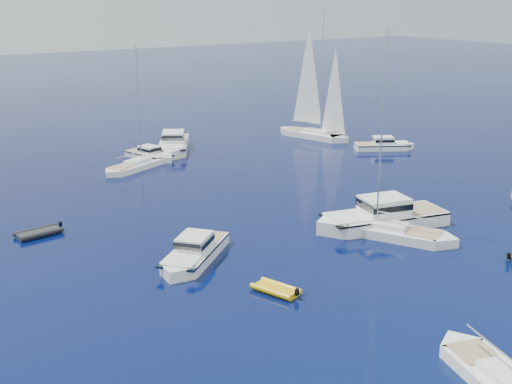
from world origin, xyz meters
TOP-DOWN VIEW (x-y plane):
  - ground at (0.00, 0.00)m, footprint 400.00×400.00m
  - motor_cruiser_left at (-9.95, 16.45)m, footprint 8.98×8.21m
  - motor_cruiser_centre at (6.79, 14.09)m, footprint 13.14×6.64m
  - motor_cruiser_far_r at (27.77, 34.89)m, footprint 8.22×6.22m
  - motor_cruiser_distant at (5.47, 49.46)m, footprint 8.91×11.66m
  - motor_cruiser_horizon at (1.12, 46.99)m, footprint 4.33×7.95m
  - sailboat_mid_r at (5.73, 11.93)m, footprint 7.89×11.67m
  - sailboat_centre at (-2.32, 43.60)m, footprint 9.97×6.17m
  - sailboat_sails_r at (24.91, 45.60)m, footprint 6.17×12.26m
  - tender_yellow at (-8.13, 8.57)m, footprint 2.81×3.76m
  - tender_grey_far at (-17.85, 28.29)m, footprint 4.08×2.56m

SIDE VIEW (x-z plane):
  - ground at x=0.00m, z-range 0.00..0.00m
  - motor_cruiser_left at x=-9.95m, z-range -1.23..1.23m
  - motor_cruiser_centre at x=6.79m, z-range -1.65..1.65m
  - motor_cruiser_far_r at x=27.77m, z-range -1.06..1.06m
  - motor_cruiser_distant at x=5.47m, z-range -1.51..1.51m
  - motor_cruiser_horizon at x=1.12m, z-range -1.00..1.00m
  - sailboat_mid_r at x=5.73m, z-range -8.49..8.49m
  - sailboat_centre at x=-2.32m, z-range -7.17..7.17m
  - sailboat_sails_r at x=24.91m, z-range -8.72..8.72m
  - tender_yellow at x=-8.13m, z-range -0.47..0.47m
  - tender_grey_far at x=-17.85m, z-range -0.47..0.47m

